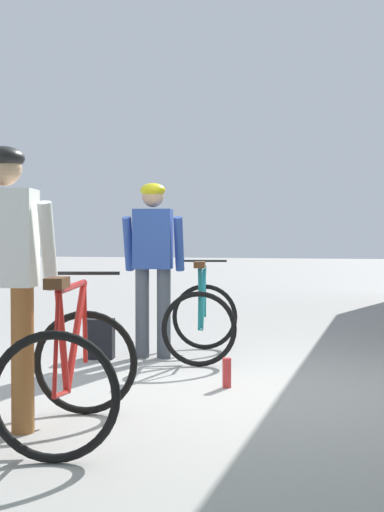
% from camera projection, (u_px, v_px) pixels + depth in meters
% --- Properties ---
extents(ground_plane, '(80.00, 80.00, 0.00)m').
position_uv_depth(ground_plane, '(243.00, 391.00, 5.35)').
color(ground_plane, '#A09E99').
extents(cyclist_near_in_white, '(0.65, 0.40, 1.76)m').
position_uv_depth(cyclist_near_in_white, '(5.00, 262.00, 4.18)').
color(cyclist_near_in_white, '#935B2D').
rests_on(cyclist_near_in_white, ground).
extents(cyclist_far_in_blue, '(0.65, 0.38, 1.76)m').
position_uv_depth(cyclist_far_in_blue, '(153.00, 253.00, 6.86)').
color(cyclist_far_in_blue, '#4C515B').
rests_on(cyclist_far_in_blue, ground).
extents(bicycle_near_red, '(0.97, 1.22, 0.99)m').
position_uv_depth(bicycle_near_red, '(71.00, 370.00, 4.11)').
color(bicycle_near_red, black).
rests_on(bicycle_near_red, ground).
extents(bicycle_far_teal, '(0.92, 1.20, 0.99)m').
position_uv_depth(bicycle_far_teal, '(202.00, 318.00, 6.88)').
color(bicycle_far_teal, black).
rests_on(bicycle_far_teal, ground).
extents(backpack_on_platform, '(0.31, 0.24, 0.40)m').
position_uv_depth(backpack_on_platform, '(100.00, 339.00, 6.82)').
color(backpack_on_platform, black).
rests_on(backpack_on_platform, ground).
extents(water_bottle_near_the_bikes, '(0.07, 0.07, 0.24)m').
position_uv_depth(water_bottle_near_the_bikes, '(227.00, 373.00, 5.48)').
color(water_bottle_near_the_bikes, red).
rests_on(water_bottle_near_the_bikes, ground).
extents(water_bottle_by_the_backpack, '(0.07, 0.07, 0.19)m').
position_uv_depth(water_bottle_by_the_backpack, '(101.00, 349.00, 6.81)').
color(water_bottle_by_the_backpack, red).
rests_on(water_bottle_by_the_backpack, ground).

